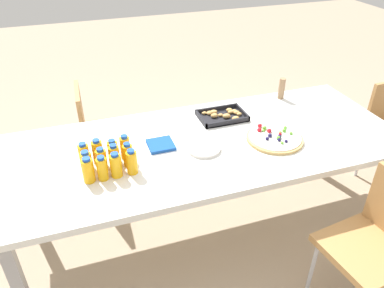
% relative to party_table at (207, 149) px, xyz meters
% --- Properties ---
extents(ground_plane, '(12.00, 12.00, 0.00)m').
position_rel_party_table_xyz_m(ground_plane, '(0.00, 0.00, -0.68)').
color(ground_plane, tan).
extents(party_table, '(2.41, 0.98, 0.74)m').
position_rel_party_table_xyz_m(party_table, '(0.00, 0.00, 0.00)').
color(party_table, silver).
rests_on(party_table, ground_plane).
extents(chair_far_left, '(0.41, 0.41, 0.83)m').
position_rel_party_table_xyz_m(chair_far_left, '(-0.57, 0.80, -0.18)').
color(chair_far_left, '#B7844C').
rests_on(chair_far_left, ground_plane).
extents(chair_near_right, '(0.45, 0.45, 0.83)m').
position_rel_party_table_xyz_m(chair_near_right, '(0.64, -0.81, -0.18)').
color(chair_near_right, '#B7844C').
rests_on(chair_near_right, ground_plane).
extents(juice_bottle_0, '(0.06, 0.06, 0.14)m').
position_rel_party_table_xyz_m(juice_bottle_0, '(-0.71, -0.16, 0.12)').
color(juice_bottle_0, '#FAAD14').
rests_on(juice_bottle_0, party_table).
extents(juice_bottle_1, '(0.06, 0.06, 0.14)m').
position_rel_party_table_xyz_m(juice_bottle_1, '(-0.64, -0.16, 0.12)').
color(juice_bottle_1, '#F9AF14').
rests_on(juice_bottle_1, party_table).
extents(juice_bottle_2, '(0.06, 0.06, 0.14)m').
position_rel_party_table_xyz_m(juice_bottle_2, '(-0.57, -0.16, 0.12)').
color(juice_bottle_2, '#F9B014').
rests_on(juice_bottle_2, party_table).
extents(juice_bottle_3, '(0.06, 0.06, 0.14)m').
position_rel_party_table_xyz_m(juice_bottle_3, '(-0.48, -0.16, 0.12)').
color(juice_bottle_3, '#F9AA14').
rests_on(juice_bottle_3, party_table).
extents(juice_bottle_4, '(0.06, 0.06, 0.13)m').
position_rel_party_table_xyz_m(juice_bottle_4, '(-0.71, -0.08, 0.12)').
color(juice_bottle_4, '#FAAC14').
rests_on(juice_bottle_4, party_table).
extents(juice_bottle_5, '(0.06, 0.06, 0.14)m').
position_rel_party_table_xyz_m(juice_bottle_5, '(-0.63, -0.09, 0.12)').
color(juice_bottle_5, '#F9AE14').
rests_on(juice_bottle_5, party_table).
extents(juice_bottle_6, '(0.06, 0.06, 0.15)m').
position_rel_party_table_xyz_m(juice_bottle_6, '(-0.56, -0.08, 0.12)').
color(juice_bottle_6, '#F8B014').
rests_on(juice_bottle_6, party_table).
extents(juice_bottle_7, '(0.05, 0.05, 0.14)m').
position_rel_party_table_xyz_m(juice_bottle_7, '(-0.49, -0.09, 0.12)').
color(juice_bottle_7, '#F9AE14').
rests_on(juice_bottle_7, party_table).
extents(juice_bottle_8, '(0.06, 0.06, 0.14)m').
position_rel_party_table_xyz_m(juice_bottle_8, '(-0.71, -0.01, 0.12)').
color(juice_bottle_8, '#FAAD14').
rests_on(juice_bottle_8, party_table).
extents(juice_bottle_9, '(0.06, 0.06, 0.15)m').
position_rel_party_table_xyz_m(juice_bottle_9, '(-0.64, -0.01, 0.13)').
color(juice_bottle_9, '#F9AF14').
rests_on(juice_bottle_9, party_table).
extents(juice_bottle_10, '(0.06, 0.06, 0.13)m').
position_rel_party_table_xyz_m(juice_bottle_10, '(-0.56, -0.01, 0.12)').
color(juice_bottle_10, '#FAAD14').
rests_on(juice_bottle_10, party_table).
extents(juice_bottle_11, '(0.06, 0.06, 0.15)m').
position_rel_party_table_xyz_m(juice_bottle_11, '(-0.49, -0.01, 0.12)').
color(juice_bottle_11, '#F8AB14').
rests_on(juice_bottle_11, party_table).
extents(fruit_pizza, '(0.34, 0.34, 0.05)m').
position_rel_party_table_xyz_m(fruit_pizza, '(0.40, -0.11, 0.07)').
color(fruit_pizza, tan).
rests_on(fruit_pizza, party_table).
extents(snack_tray, '(0.31, 0.22, 0.04)m').
position_rel_party_table_xyz_m(snack_tray, '(0.21, 0.25, 0.07)').
color(snack_tray, black).
rests_on(snack_tray, party_table).
extents(plate_stack, '(0.20, 0.20, 0.02)m').
position_rel_party_table_xyz_m(plate_stack, '(-0.05, -0.08, 0.07)').
color(plate_stack, silver).
rests_on(plate_stack, party_table).
extents(napkin_stack, '(0.15, 0.15, 0.02)m').
position_rel_party_table_xyz_m(napkin_stack, '(-0.28, 0.04, 0.07)').
color(napkin_stack, '#194CA5').
rests_on(napkin_stack, party_table).
extents(cardboard_tube, '(0.04, 0.04, 0.16)m').
position_rel_party_table_xyz_m(cardboard_tube, '(0.73, 0.39, 0.13)').
color(cardboard_tube, '#9E7A56').
rests_on(cardboard_tube, party_table).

